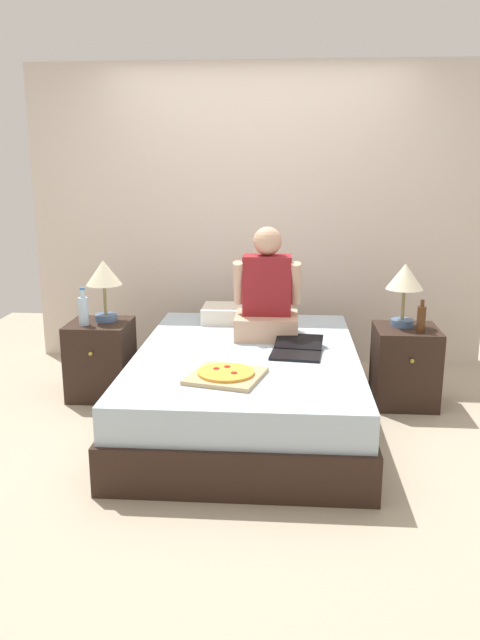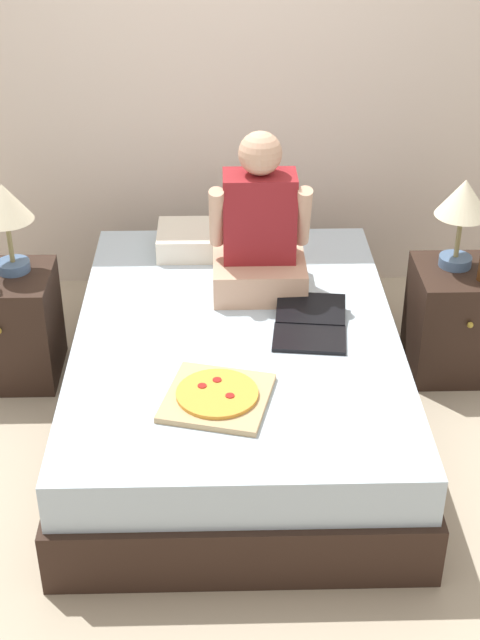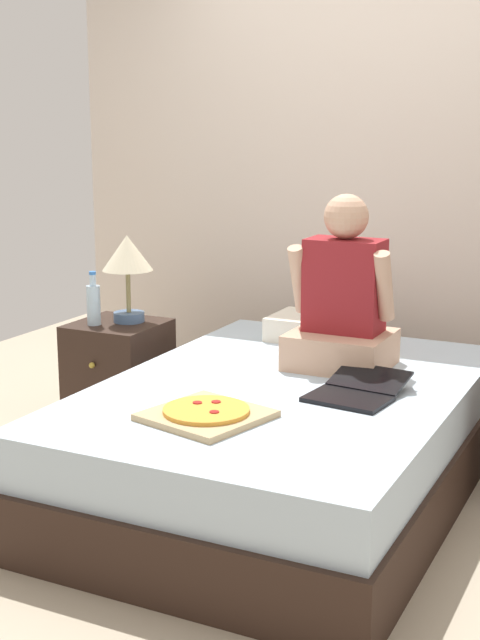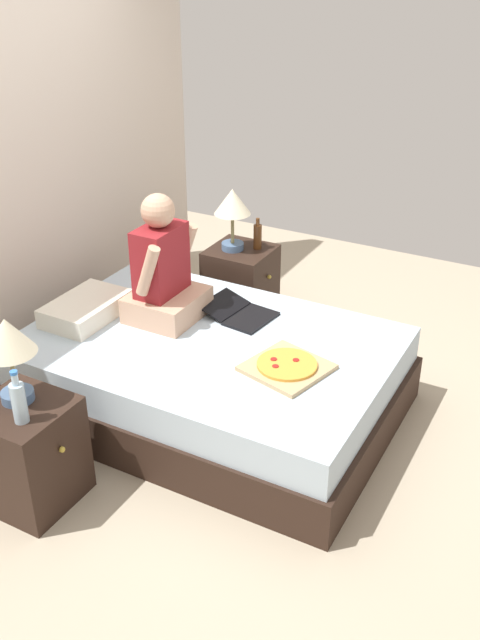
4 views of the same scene
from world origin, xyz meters
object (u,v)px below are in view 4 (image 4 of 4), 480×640
object	(u,v)px
beer_bottle	(258,236)
laptop	(242,314)
pizza_box	(287,367)
water_bottle	(19,401)
lamp_on_left_nightstand	(8,342)
bed	(210,375)
nightstand_right	(241,284)
nightstand_left	(29,453)
person_seated	(163,273)
lamp_on_right_nightstand	(232,206)

from	to	relation	value
beer_bottle	laptop	distance (m)	0.93
pizza_box	beer_bottle	bearing A→B (deg)	33.40
water_bottle	laptop	distance (m)	1.57
pizza_box	lamp_on_left_nightstand	bearing A→B (deg)	134.91
bed	laptop	distance (m)	0.43
nightstand_right	water_bottle	bearing A→B (deg)	-177.76
nightstand_left	pizza_box	world-z (taller)	nightstand_left
lamp_on_left_nightstand	nightstand_right	size ratio (longest dim) A/B	0.80
nightstand_left	laptop	distance (m)	1.52
water_bottle	laptop	size ratio (longest dim) A/B	0.61
water_bottle	laptop	bearing A→B (deg)	-12.82
nightstand_right	pizza_box	bearing A→B (deg)	-142.00
laptop	lamp_on_left_nightstand	bearing A→B (deg)	160.85
nightstand_right	beer_bottle	world-z (taller)	beer_bottle
laptop	person_seated	bearing A→B (deg)	116.44
bed	lamp_on_right_nightstand	world-z (taller)	lamp_on_right_nightstand
bed	pizza_box	size ratio (longest dim) A/B	4.43
lamp_on_right_nightstand	beer_bottle	size ratio (longest dim) A/B	1.96
water_bottle	beer_bottle	world-z (taller)	water_bottle
lamp_on_right_nightstand	laptop	xyz separation A→B (m)	(-0.76, -0.49, -0.38)
person_seated	lamp_on_left_nightstand	bearing A→B (deg)	176.94
lamp_on_left_nightstand	person_seated	bearing A→B (deg)	-3.06
person_seated	bed	bearing A→B (deg)	-106.91
bed	lamp_on_left_nightstand	bearing A→B (deg)	157.31
water_bottle	nightstand_right	bearing A→B (deg)	2.24
nightstand_right	beer_bottle	bearing A→B (deg)	-54.99
water_bottle	lamp_on_left_nightstand	bearing A→B (deg)	49.40
laptop	pizza_box	world-z (taller)	laptop
nightstand_left	lamp_on_right_nightstand	world-z (taller)	lamp_on_right_nightstand
water_bottle	lamp_on_right_nightstand	xyz separation A→B (m)	(2.27, 0.14, 0.22)
lamp_on_right_nightstand	pizza_box	bearing A→B (deg)	-139.84
bed	lamp_on_right_nightstand	bearing A→B (deg)	22.50
bed	nightstand_right	distance (m)	1.18
lamp_on_right_nightstand	beer_bottle	world-z (taller)	lamp_on_right_nightstand
nightstand_right	nightstand_left	bearing A→B (deg)	180.00
nightstand_right	person_seated	world-z (taller)	person_seated
person_seated	laptop	bearing A→B (deg)	-63.56
nightstand_right	beer_bottle	size ratio (longest dim) A/B	2.45
nightstand_right	beer_bottle	xyz separation A→B (m)	(0.07, -0.10, 0.38)
bed	water_bottle	size ratio (longest dim) A/B	7.82
person_seated	beer_bottle	bearing A→B (deg)	-4.64
nightstand_left	water_bottle	world-z (taller)	water_bottle
bed	laptop	xyz separation A→B (m)	(0.33, -0.04, 0.27)
bed	person_seated	distance (m)	0.67
nightstand_left	person_seated	world-z (taller)	person_seated
nightstand_right	pizza_box	xyz separation A→B (m)	(-1.20, -0.94, 0.23)
nightstand_left	laptop	world-z (taller)	same
nightstand_right	pizza_box	distance (m)	1.54
lamp_on_left_nightstand	nightstand_right	world-z (taller)	lamp_on_left_nightstand
bed	water_bottle	bearing A→B (deg)	165.51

